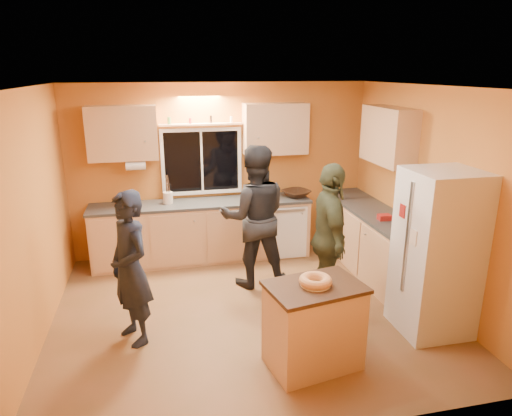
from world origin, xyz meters
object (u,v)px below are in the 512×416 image
object	(u,v)px
person_left	(130,269)
person_right	(330,238)
person_center	(254,217)
island	(314,325)
refrigerator	(437,253)

from	to	relation	value
person_left	person_right	world-z (taller)	person_right
person_center	person_right	distance (m)	1.09
person_left	person_right	xyz separation A→B (m)	(2.25, 0.21, 0.07)
island	person_left	world-z (taller)	person_left
person_left	island	bearing A→B (deg)	35.92
person_right	person_left	bearing A→B (deg)	103.71
refrigerator	person_left	distance (m)	3.22
person_right	person_center	bearing A→B (deg)	49.54
refrigerator	island	distance (m)	1.59
person_left	person_center	distance (m)	1.85
refrigerator	person_right	world-z (taller)	refrigerator
island	person_right	world-z (taller)	person_right
island	person_center	world-z (taller)	person_center
refrigerator	person_right	distance (m)	1.17
refrigerator	person_center	xyz separation A→B (m)	(-1.66, 1.52, 0.04)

